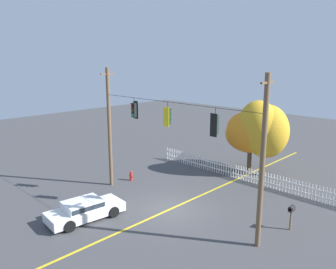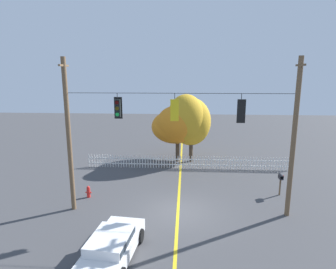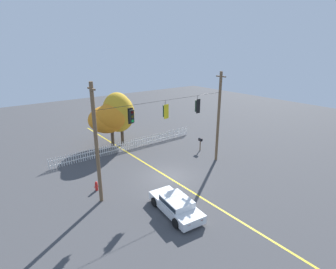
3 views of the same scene
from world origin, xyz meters
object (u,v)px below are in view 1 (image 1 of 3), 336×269
at_px(traffic_signal_westbound_side, 168,117).
at_px(roadside_mailbox, 291,210).
at_px(traffic_signal_northbound_primary, 134,110).
at_px(fire_hydrant, 131,176).
at_px(parked_car, 85,209).
at_px(traffic_signal_eastbound_side, 215,125).
at_px(autumn_maple_mid, 263,129).
at_px(autumn_maple_near_fence, 249,133).

distance_m(traffic_signal_westbound_side, roadside_mailbox, 8.53).
distance_m(traffic_signal_northbound_primary, roadside_mailbox, 11.06).
bearing_deg(roadside_mailbox, fire_hydrant, -174.85).
relative_size(traffic_signal_northbound_primary, traffic_signal_westbound_side, 0.96).
xyz_separation_m(parked_car, fire_hydrant, (-3.02, 5.96, -0.24)).
bearing_deg(traffic_signal_westbound_side, roadside_mailbox, 22.10).
xyz_separation_m(traffic_signal_eastbound_side, fire_hydrant, (-8.85, 1.61, -5.37)).
relative_size(traffic_signal_westbound_side, traffic_signal_eastbound_side, 0.96).
relative_size(traffic_signal_westbound_side, fire_hydrant, 1.93).
bearing_deg(roadside_mailbox, autumn_maple_mid, 129.32).
bearing_deg(parked_car, autumn_maple_mid, 77.03).
bearing_deg(parked_car, traffic_signal_eastbound_side, 36.76).
bearing_deg(roadside_mailbox, autumn_maple_near_fence, 134.44).
bearing_deg(autumn_maple_mid, roadside_mailbox, -50.68).
bearing_deg(autumn_maple_near_fence, autumn_maple_mid, 2.11).
bearing_deg(traffic_signal_eastbound_side, traffic_signal_westbound_side, 179.99).
distance_m(traffic_signal_northbound_primary, traffic_signal_westbound_side, 3.01).
bearing_deg(roadside_mailbox, traffic_signal_eastbound_side, -140.17).
bearing_deg(traffic_signal_eastbound_side, parked_car, -143.24).
relative_size(traffic_signal_eastbound_side, autumn_maple_mid, 0.25).
distance_m(autumn_maple_mid, parked_car, 14.83).
height_order(autumn_maple_near_fence, fire_hydrant, autumn_maple_near_fence).
bearing_deg(autumn_maple_mid, traffic_signal_northbound_primary, -111.46).
bearing_deg(parked_car, fire_hydrant, 116.87).
bearing_deg(traffic_signal_eastbound_side, autumn_maple_near_fence, 110.69).
distance_m(traffic_signal_eastbound_side, autumn_maple_near_fence, 10.72).
height_order(traffic_signal_northbound_primary, parked_car, traffic_signal_northbound_primary).
distance_m(parked_car, roadside_mailbox, 11.50).
xyz_separation_m(autumn_maple_near_fence, roadside_mailbox, (6.91, -7.05, -2.07)).
distance_m(autumn_maple_mid, roadside_mailbox, 9.51).
xyz_separation_m(traffic_signal_westbound_side, roadside_mailbox, (6.64, 2.70, -4.63)).
bearing_deg(autumn_maple_near_fence, parked_car, -98.67).
xyz_separation_m(autumn_maple_near_fence, autumn_maple_mid, (1.11, 0.04, 0.47)).
bearing_deg(traffic_signal_eastbound_side, fire_hydrant, 169.71).
distance_m(traffic_signal_westbound_side, parked_car, 7.17).
bearing_deg(traffic_signal_westbound_side, autumn_maple_near_fence, 91.62).
relative_size(traffic_signal_northbound_primary, fire_hydrant, 1.85).
relative_size(traffic_signal_northbound_primary, autumn_maple_near_fence, 0.27).
relative_size(traffic_signal_eastbound_side, parked_car, 0.33).
distance_m(autumn_maple_near_fence, fire_hydrant, 10.05).
bearing_deg(parked_car, autumn_maple_near_fence, 81.33).
height_order(traffic_signal_westbound_side, parked_car, traffic_signal_westbound_side).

